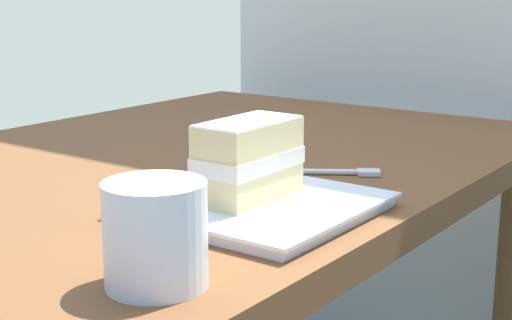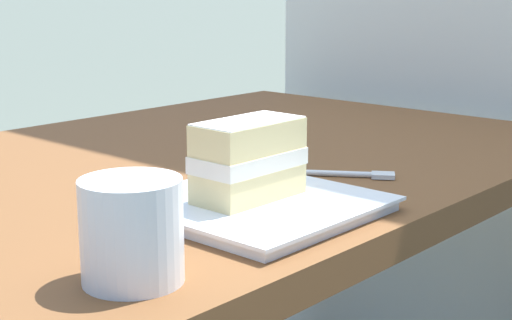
# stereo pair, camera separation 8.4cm
# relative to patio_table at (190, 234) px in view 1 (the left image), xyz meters

# --- Properties ---
(patio_table) EXTENTS (1.15, 0.79, 0.74)m
(patio_table) POSITION_rel_patio_table_xyz_m (0.00, 0.00, 0.00)
(patio_table) COLOR brown
(patio_table) RESTS_ON ground
(dessert_plate) EXTENTS (0.24, 0.24, 0.02)m
(dessert_plate) POSITION_rel_patio_table_xyz_m (0.17, 0.25, 0.13)
(dessert_plate) COLOR white
(dessert_plate) RESTS_ON patio_table
(cake_slice) EXTENTS (0.13, 0.07, 0.09)m
(cake_slice) POSITION_rel_patio_table_xyz_m (0.18, 0.24, 0.18)
(cake_slice) COLOR #EAD18C
(cake_slice) RESTS_ON dessert_plate
(dessert_fork) EXTENTS (0.11, 0.15, 0.01)m
(dessert_fork) POSITION_rel_patio_table_xyz_m (-0.02, 0.22, 0.13)
(dessert_fork) COLOR silver
(dessert_fork) RESTS_ON patio_table
(coffee_cup) EXTENTS (0.09, 0.09, 0.09)m
(coffee_cup) POSITION_rel_patio_table_xyz_m (0.39, 0.31, 0.17)
(coffee_cup) COLOR white
(coffee_cup) RESTS_ON patio_table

